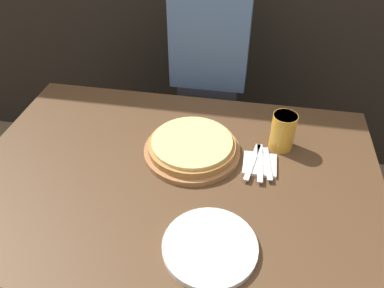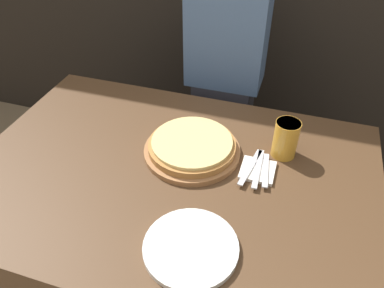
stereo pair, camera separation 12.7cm
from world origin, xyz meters
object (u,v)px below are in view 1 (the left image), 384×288
object	(u,v)px
dinner_plate	(210,247)
fork	(252,162)
beer_glass	(283,130)
spoon	(268,163)
dinner_knife	(260,163)
diner_person	(209,88)
pizza_on_board	(192,147)

from	to	relation	value
dinner_plate	fork	world-z (taller)	dinner_plate
dinner_plate	fork	bearing A→B (deg)	75.18
beer_glass	spoon	xyz separation A→B (m)	(-0.04, -0.11, -0.06)
dinner_knife	fork	bearing A→B (deg)	180.00
diner_person	fork	bearing A→B (deg)	-68.64
pizza_on_board	diner_person	bearing A→B (deg)	91.75
fork	dinner_knife	distance (m)	0.03
beer_glass	fork	bearing A→B (deg)	-129.10
diner_person	dinner_plate	bearing A→B (deg)	-81.86
beer_glass	fork	size ratio (longest dim) A/B	0.72
pizza_on_board	dinner_knife	world-z (taller)	pizza_on_board
pizza_on_board	dinner_plate	world-z (taller)	pizza_on_board
pizza_on_board	beer_glass	bearing A→B (deg)	16.48
beer_glass	diner_person	xyz separation A→B (m)	(-0.32, 0.46, -0.14)
spoon	diner_person	bearing A→B (deg)	115.54
beer_glass	diner_person	bearing A→B (deg)	124.51
fork	spoon	size ratio (longest dim) A/B	1.17
dinner_knife	spoon	world-z (taller)	same
fork	diner_person	bearing A→B (deg)	111.36
dinner_plate	dinner_knife	world-z (taller)	dinner_plate
dinner_plate	dinner_knife	xyz separation A→B (m)	(0.12, 0.35, 0.01)
dinner_plate	dinner_knife	bearing A→B (deg)	71.44
spoon	fork	bearing A→B (deg)	180.00
fork	beer_glass	bearing A→B (deg)	50.90
beer_glass	spoon	distance (m)	0.14
fork	spoon	xyz separation A→B (m)	(0.05, 0.00, 0.00)
pizza_on_board	dinner_knife	xyz separation A→B (m)	(0.23, -0.02, -0.01)
dinner_plate	spoon	bearing A→B (deg)	67.85
dinner_plate	diner_person	world-z (taller)	diner_person
beer_glass	dinner_plate	bearing A→B (deg)	-111.75
beer_glass	spoon	size ratio (longest dim) A/B	0.84
dinner_plate	dinner_knife	distance (m)	0.37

